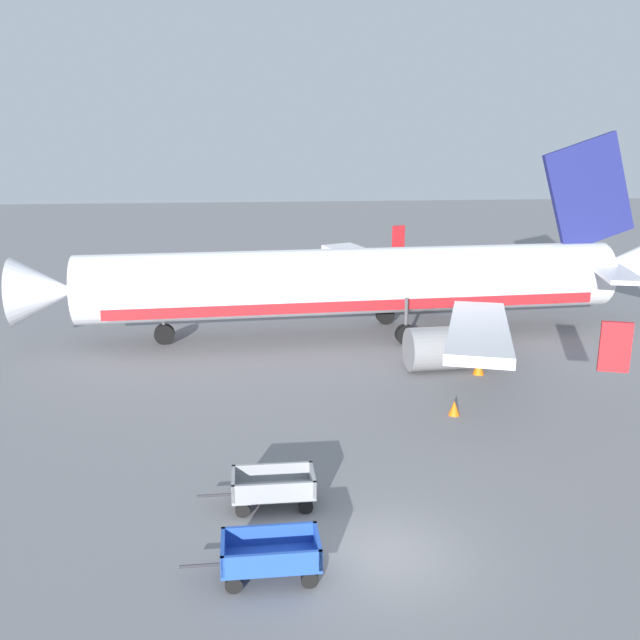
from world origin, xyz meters
TOP-DOWN VIEW (x-y plane):
  - ground_plane at (0.00, 0.00)m, footprint 220.00×220.00m
  - airplane at (3.50, 21.39)m, footprint 37.63×30.26m
  - baggage_cart_nearest at (-3.13, -0.63)m, footprint 3.55×1.41m
  - baggage_cart_second_in_row at (-2.90, 2.89)m, footprint 3.55×1.41m
  - traffic_cone_near_plane at (5.10, 15.14)m, footprint 0.48×0.48m
  - traffic_cone_mid_apron at (4.73, 9.22)m, footprint 0.46×0.46m
  - traffic_cone_by_carts at (7.40, 14.00)m, footprint 0.54×0.54m

SIDE VIEW (x-z plane):
  - ground_plane at x=0.00m, z-range 0.00..0.00m
  - traffic_cone_mid_apron at x=4.73m, z-range 0.00..0.61m
  - traffic_cone_near_plane at x=5.10m, z-range 0.00..0.63m
  - traffic_cone_by_carts at x=7.40m, z-range 0.00..0.71m
  - baggage_cart_nearest at x=-3.13m, z-range 0.07..1.14m
  - baggage_cart_second_in_row at x=-2.90m, z-range 0.07..1.14m
  - airplane at x=3.50m, z-range -2.62..8.72m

